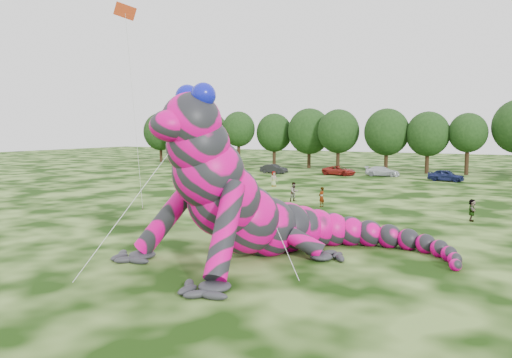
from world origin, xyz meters
The scene contains 22 objects.
ground centered at (0.00, 0.00, 0.00)m, with size 240.00×240.00×0.00m, color #16330A.
inflatable_gecko centered at (-3.78, 4.46, 4.27)m, with size 14.37×17.06×8.53m, color #D20072, non-canonical shape.
flying_kite centered at (-16.94, 9.04, 13.53)m, with size 2.84×4.42×15.43m.
tree_0 centered at (-54.56, 59.23, 4.75)m, with size 6.91×6.22×9.51m, color black, non-canonical shape.
tree_1 centered at (-48.36, 58.05, 4.90)m, with size 6.74×6.07×9.81m, color black, non-canonical shape.
tree_2 centered at (-43.02, 58.76, 4.82)m, with size 7.04×6.34×9.64m, color black, non-canonical shape.
tree_3 centered at (-35.72, 57.07, 4.72)m, with size 5.81×5.23×9.44m, color black, non-canonical shape.
tree_4 centered at (-29.64, 58.71, 4.53)m, with size 6.22×5.60×9.06m, color black, non-canonical shape.
tree_5 centered at (-23.12, 58.44, 4.90)m, with size 7.16×6.44×9.80m, color black, non-canonical shape.
tree_6 centered at (-17.56, 56.68, 4.75)m, with size 6.52×5.86×9.49m, color black, non-canonical shape.
tree_7 centered at (-10.08, 56.80, 4.74)m, with size 6.68×6.01×9.48m, color black, non-canonical shape.
tree_8 centered at (-4.22, 56.99, 4.47)m, with size 6.14×5.53×8.94m, color black, non-canonical shape.
tree_9 centered at (1.06, 57.35, 4.34)m, with size 5.27×4.74×8.68m, color black, non-canonical shape.
car_0 centered at (-32.11, 47.18, 0.71)m, with size 1.68×4.18×1.42m, color silver.
car_1 centered at (-23.75, 46.54, 0.66)m, with size 1.41×4.03×1.33m, color black.
car_2 centered at (-14.52, 48.35, 0.65)m, with size 2.16×4.68×1.30m, color maroon.
car_3 centered at (-8.88, 49.81, 0.67)m, with size 1.87×4.60×1.33m, color silver.
car_4 centered at (-0.31, 46.86, 0.72)m, with size 1.71×4.25×1.45m, color #18204F.
spectator_5 centered at (4.90, 19.50, 0.78)m, with size 1.45×0.46×1.57m, color gray.
spectator_0 centered at (-6.69, 20.58, 0.83)m, with size 0.60×0.40×1.65m, color gray.
spectator_4 centered at (-16.69, 32.00, 0.85)m, with size 0.83×0.54×1.70m, color gray.
spectator_1 centered at (-9.96, 22.39, 0.86)m, with size 0.83×0.65×1.71m, color gray.
Camera 1 is at (7.77, -18.12, 6.48)m, focal length 35.00 mm.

